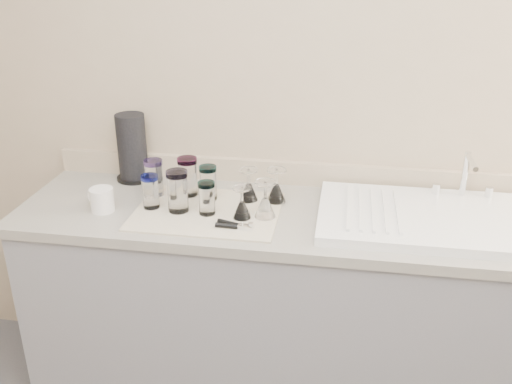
% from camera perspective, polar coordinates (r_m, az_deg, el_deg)
% --- Properties ---
extents(room_envelope, '(3.54, 3.50, 2.52)m').
position_cam_1_polar(room_envelope, '(0.85, -6.38, 3.04)').
color(room_envelope, '#4E4E53').
rests_on(room_envelope, ground).
extents(counter_unit, '(2.06, 0.62, 0.90)m').
position_cam_1_polar(counter_unit, '(2.42, 2.44, -11.64)').
color(counter_unit, slate).
rests_on(counter_unit, ground).
extents(sink_unit, '(0.82, 0.50, 0.22)m').
position_cam_1_polar(sink_unit, '(2.20, 17.09, -2.48)').
color(sink_unit, white).
rests_on(sink_unit, counter_unit).
extents(dish_towel, '(0.55, 0.42, 0.01)m').
position_cam_1_polar(dish_towel, '(2.20, -4.89, -1.94)').
color(dish_towel, silver).
rests_on(dish_towel, counter_unit).
extents(tumbler_teal, '(0.07, 0.07, 0.15)m').
position_cam_1_polar(tumbler_teal, '(2.33, -10.15, 1.47)').
color(tumbler_teal, white).
rests_on(tumbler_teal, dish_towel).
extents(tumbler_cyan, '(0.08, 0.08, 0.16)m').
position_cam_1_polar(tumbler_cyan, '(2.31, -6.83, 1.57)').
color(tumbler_cyan, white).
rests_on(tumbler_cyan, dish_towel).
extents(tumbler_purple, '(0.07, 0.07, 0.14)m').
position_cam_1_polar(tumbler_purple, '(2.27, -4.81, 0.95)').
color(tumbler_purple, white).
rests_on(tumbler_purple, dish_towel).
extents(tumbler_magenta, '(0.07, 0.07, 0.13)m').
position_cam_1_polar(tumbler_magenta, '(2.22, -10.51, 0.08)').
color(tumbler_magenta, white).
rests_on(tumbler_magenta, dish_towel).
extents(tumbler_blue, '(0.08, 0.08, 0.16)m').
position_cam_1_polar(tumbler_blue, '(2.17, -7.84, 0.11)').
color(tumbler_blue, white).
rests_on(tumbler_blue, dish_towel).
extents(tumbler_lavender, '(0.06, 0.06, 0.13)m').
position_cam_1_polar(tumbler_lavender, '(2.14, -4.94, -0.59)').
color(tumbler_lavender, white).
rests_on(tumbler_lavender, dish_towel).
extents(goblet_back_left, '(0.07, 0.07, 0.13)m').
position_cam_1_polar(goblet_back_left, '(2.26, -0.73, 0.24)').
color(goblet_back_left, white).
rests_on(goblet_back_left, dish_towel).
extents(goblet_back_right, '(0.08, 0.08, 0.14)m').
position_cam_1_polar(goblet_back_right, '(2.25, 2.04, 0.15)').
color(goblet_back_right, white).
rests_on(goblet_back_right, dish_towel).
extents(goblet_front_left, '(0.07, 0.07, 0.12)m').
position_cam_1_polar(goblet_front_left, '(2.11, -1.41, -1.55)').
color(goblet_front_left, white).
rests_on(goblet_front_left, dish_towel).
extents(goblet_front_right, '(0.08, 0.08, 0.14)m').
position_cam_1_polar(goblet_front_right, '(2.12, 0.92, -1.29)').
color(goblet_front_right, white).
rests_on(goblet_front_right, dish_towel).
extents(can_opener, '(0.14, 0.06, 0.02)m').
position_cam_1_polar(can_opener, '(2.06, -2.15, -3.37)').
color(can_opener, silver).
rests_on(can_opener, dish_towel).
extents(white_mug, '(0.14, 0.12, 0.09)m').
position_cam_1_polar(white_mug, '(2.26, -15.19, -0.74)').
color(white_mug, white).
rests_on(white_mug, counter_unit).
extents(paper_towel_roll, '(0.15, 0.15, 0.29)m').
position_cam_1_polar(paper_towel_roll, '(2.50, -12.28, 4.30)').
color(paper_towel_roll, black).
rests_on(paper_towel_roll, counter_unit).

